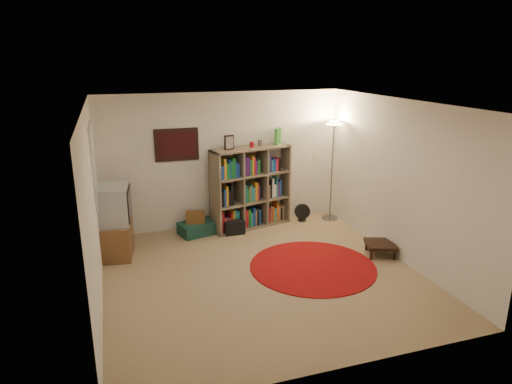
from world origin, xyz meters
TOP-DOWN VIEW (x-y plane):
  - room at (-0.05, 0.05)m, footprint 4.54×4.54m
  - bookshelf at (0.43, 1.99)m, footprint 1.58×0.79m
  - floor_lamp at (2.06, 1.88)m, footprint 0.46×0.46m
  - floor_fan at (1.49, 1.94)m, footprint 0.31×0.19m
  - tv_stand at (-2.04, 1.41)m, footprint 0.65×0.86m
  - suitcase at (-0.58, 1.90)m, footprint 0.77×0.60m
  - wicker_basket at (-0.62, 1.93)m, footprint 0.38×0.31m
  - duffel_bag at (0.04, 1.75)m, footprint 0.37×0.31m
  - paper_towel at (0.11, 2.06)m, footprint 0.12×0.12m
  - red_rug at (0.82, 0.01)m, footprint 1.93×1.93m
  - side_table at (2.05, 0.08)m, footprint 0.59×0.59m

SIDE VIEW (x-z plane):
  - red_rug at x=0.82m, z-range 0.00..0.02m
  - suitcase at x=-0.58m, z-range 0.00..0.22m
  - paper_towel at x=0.11m, z-range 0.00..0.23m
  - duffel_bag at x=0.04m, z-range 0.00..0.25m
  - floor_fan at x=1.49m, z-range 0.00..0.35m
  - side_table at x=2.05m, z-range 0.07..0.28m
  - wicker_basket at x=-0.62m, z-range 0.22..0.41m
  - tv_stand at x=-2.04m, z-range -0.02..1.14m
  - bookshelf at x=0.43m, z-range -0.18..1.65m
  - room at x=-0.05m, z-range -0.01..2.53m
  - floor_lamp at x=2.06m, z-range 0.64..2.60m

